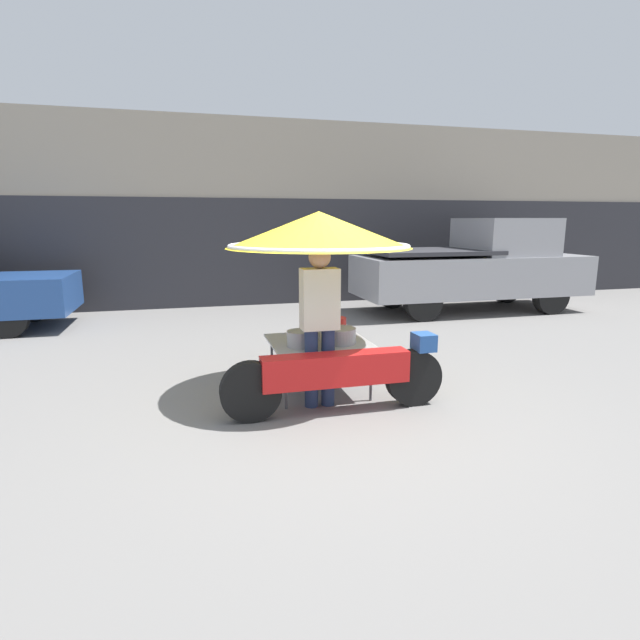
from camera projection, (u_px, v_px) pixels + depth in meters
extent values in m
plane|color=slate|center=(338.00, 413.00, 5.08)|extent=(36.00, 36.00, 0.00)
cube|color=gray|center=(245.00, 214.00, 12.09)|extent=(28.00, 2.00, 4.13)
cube|color=#28282D|center=(251.00, 252.00, 11.28)|extent=(23.80, 0.06, 2.40)
cylinder|color=black|center=(413.00, 378.00, 5.25)|extent=(0.60, 0.14, 0.60)
cylinder|color=black|center=(251.00, 392.00, 4.81)|extent=(0.60, 0.14, 0.60)
cube|color=red|center=(336.00, 369.00, 5.00)|extent=(1.51, 0.24, 0.32)
cube|color=#234C93|center=(424.00, 342.00, 5.20)|extent=(0.20, 0.24, 0.18)
cylinder|color=black|center=(312.00, 361.00, 5.95)|extent=(0.54, 0.14, 0.54)
cylinder|color=#515156|center=(371.00, 375.00, 5.37)|extent=(0.03, 0.03, 0.57)
cylinder|color=#515156|center=(346.00, 355.00, 6.19)|extent=(0.03, 0.03, 0.57)
cylinder|color=#515156|center=(286.00, 382.00, 5.13)|extent=(0.03, 0.03, 0.57)
cylinder|color=#515156|center=(272.00, 360.00, 5.95)|extent=(0.03, 0.03, 0.57)
cube|color=#9E9EA3|center=(319.00, 342.00, 5.60)|extent=(1.10, 1.02, 0.02)
cylinder|color=#B2B2B7|center=(319.00, 295.00, 5.50)|extent=(0.03, 0.03, 1.04)
cone|color=yellow|center=(319.00, 230.00, 5.36)|extent=(2.01, 2.01, 0.39)
torus|color=white|center=(319.00, 246.00, 5.39)|extent=(1.96, 1.96, 0.05)
cylinder|color=#939399|center=(301.00, 339.00, 5.35)|extent=(0.30, 0.30, 0.17)
cylinder|color=#939399|center=(339.00, 336.00, 5.49)|extent=(0.36, 0.36, 0.17)
cylinder|color=red|center=(337.00, 326.00, 5.92)|extent=(0.21, 0.21, 0.20)
cylinder|color=navy|center=(311.00, 368.00, 5.17)|extent=(0.14, 0.14, 0.83)
cylinder|color=navy|center=(328.00, 367.00, 5.22)|extent=(0.14, 0.14, 0.83)
cube|color=beige|center=(320.00, 299.00, 5.05)|extent=(0.38, 0.22, 0.62)
sphere|color=#A87A5B|center=(320.00, 257.00, 4.97)|extent=(0.22, 0.22, 0.22)
cylinder|color=black|center=(8.00, 319.00, 8.27)|extent=(0.61, 0.20, 0.61)
cylinder|color=black|center=(33.00, 306.00, 9.61)|extent=(0.61, 0.20, 0.61)
cylinder|color=black|center=(551.00, 296.00, 10.34)|extent=(0.74, 0.24, 0.74)
cylinder|color=black|center=(506.00, 287.00, 11.80)|extent=(0.74, 0.24, 0.74)
cylinder|color=black|center=(423.00, 302.00, 9.60)|extent=(0.74, 0.24, 0.74)
cylinder|color=black|center=(392.00, 291.00, 11.06)|extent=(0.74, 0.24, 0.74)
cube|color=#939399|center=(470.00, 275.00, 10.62)|extent=(4.85, 1.81, 0.82)
cube|color=#939399|center=(504.00, 237.00, 10.66)|extent=(1.65, 1.67, 0.78)
cube|color=#2D2D33|center=(429.00, 251.00, 10.27)|extent=(2.52, 1.74, 0.08)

